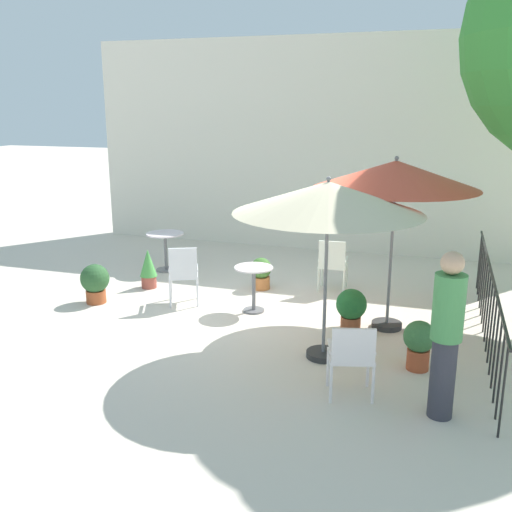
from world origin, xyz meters
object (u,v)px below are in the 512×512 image
object	(u,v)px
cafe_table_1	(165,245)
potted_plant_2	(148,268)
patio_umbrella_0	(328,199)
patio_chair_1	(332,262)
potted_plant_1	(419,342)
potted_plant_4	(95,282)
potted_plant_3	(261,272)
patio_umbrella_1	(396,176)
potted_plant_0	(351,307)
patio_chair_2	(352,354)
cafe_table_0	(254,281)
patio_chair_0	(183,271)
standing_person	(446,333)

from	to	relation	value
cafe_table_1	potted_plant_2	size ratio (longest dim) A/B	1.07
patio_umbrella_0	cafe_table_1	size ratio (longest dim) A/B	3.11
patio_chair_1	potted_plant_2	xyz separation A→B (m)	(-3.15, -0.80, -0.16)
patio_umbrella_0	potted_plant_1	size ratio (longest dim) A/B	3.73
cafe_table_1	potted_plant_4	distance (m)	2.11
cafe_table_1	potted_plant_3	size ratio (longest dim) A/B	1.33
patio_umbrella_1	potted_plant_3	world-z (taller)	patio_umbrella_1
patio_umbrella_0	patio_chair_1	distance (m)	3.19
patio_umbrella_0	potted_plant_0	world-z (taller)	patio_umbrella_0
cafe_table_1	patio_chair_2	distance (m)	5.86
potted_plant_2	cafe_table_1	bearing A→B (deg)	100.53
cafe_table_1	patio_chair_2	bearing A→B (deg)	-43.22
patio_chair_1	potted_plant_2	bearing A→B (deg)	-165.74
patio_umbrella_1	potted_plant_1	size ratio (longest dim) A/B	3.97
cafe_table_0	patio_chair_2	distance (m)	3.01
potted_plant_1	potted_plant_4	distance (m)	5.28
patio_umbrella_0	patio_chair_0	xyz separation A→B (m)	(-2.58, 1.31, -1.51)
potted_plant_0	potted_plant_1	distance (m)	1.49
patio_umbrella_1	cafe_table_0	xyz separation A→B (m)	(-2.08, 0.06, -1.73)
patio_chair_1	potted_plant_4	distance (m)	4.03
patio_umbrella_0	cafe_table_1	distance (m)	5.09
patio_chair_0	potted_plant_0	size ratio (longest dim) A/B	1.65
patio_umbrella_0	cafe_table_1	bearing A→B (deg)	141.04
potted_plant_2	standing_person	world-z (taller)	standing_person
potted_plant_0	potted_plant_2	bearing A→B (deg)	167.50
cafe_table_0	potted_plant_1	world-z (taller)	cafe_table_0
patio_umbrella_0	potted_plant_1	xyz separation A→B (m)	(1.19, 0.02, -1.72)
patio_chair_1	standing_person	distance (m)	4.28
patio_umbrella_0	patio_chair_2	xyz separation A→B (m)	(0.50, -0.97, -1.56)
patio_umbrella_1	patio_chair_1	xyz separation A→B (m)	(-1.09, 1.45, -1.70)
potted_plant_2	standing_person	distance (m)	5.89
patio_umbrella_0	potted_plant_2	xyz separation A→B (m)	(-3.56, 1.95, -1.71)
potted_plant_2	potted_plant_3	distance (m)	2.01
patio_chair_2	potted_plant_4	size ratio (longest dim) A/B	1.34
patio_chair_0	potted_plant_0	world-z (taller)	patio_chair_0
patio_umbrella_1	potted_plant_3	bearing A→B (deg)	152.60
standing_person	patio_chair_2	bearing A→B (deg)	173.98
potted_plant_0	standing_person	size ratio (longest dim) A/B	0.33
patio_chair_2	potted_plant_4	xyz separation A→B (m)	(-4.52, 1.92, -0.16)
patio_chair_1	standing_person	bearing A→B (deg)	-63.86
potted_plant_0	potted_plant_4	size ratio (longest dim) A/B	0.91
patio_chair_1	potted_plant_2	world-z (taller)	patio_chair_1
cafe_table_0	cafe_table_1	bearing A→B (deg)	144.64
patio_chair_1	potted_plant_4	size ratio (longest dim) A/B	1.42
cafe_table_1	potted_plant_2	world-z (taller)	cafe_table_1
patio_umbrella_0	patio_chair_0	size ratio (longest dim) A/B	2.39
patio_chair_0	potted_plant_3	bearing A→B (deg)	51.74
cafe_table_0	patio_umbrella_0	bearing A→B (deg)	-44.32
patio_chair_2	potted_plant_1	xyz separation A→B (m)	(0.68, 0.98, -0.17)
patio_chair_0	potted_plant_2	xyz separation A→B (m)	(-0.99, 0.64, -0.20)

